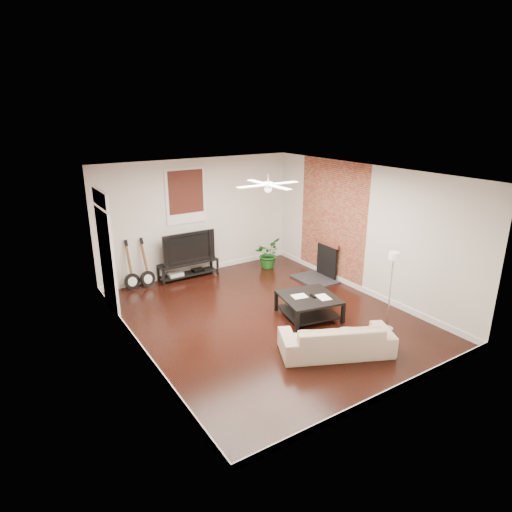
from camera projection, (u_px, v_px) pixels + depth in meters
The scene contains 14 objects.
room at pixel (268, 249), 8.08m from camera, with size 5.01×6.01×2.81m.
brick_accent at pixel (332, 221), 10.15m from camera, with size 0.02×2.20×2.80m, color brown.
fireplace at pixel (321, 261), 10.30m from camera, with size 0.80×1.10×0.92m, color black.
window_back at pixel (186, 196), 10.13m from camera, with size 1.00×0.06×1.30m, color #3B1610.
door_left at pixel (107, 252), 8.39m from camera, with size 0.08×1.00×2.50m, color white.
tv_stand at pixel (189, 270), 10.48m from camera, with size 1.45×0.39×0.41m, color black.
tv at pixel (187, 247), 10.31m from camera, with size 1.30×0.17×0.75m, color black.
coffee_table at pixel (309, 306), 8.48m from camera, with size 1.03×1.03×0.43m, color black.
sofa at pixel (336, 338), 7.20m from camera, with size 1.85×0.72×0.54m, color tan.
floor_lamp at pixel (390, 292), 7.81m from camera, with size 0.25×0.25×1.51m, color silver, non-canonical shape.
potted_plant at pixel (267, 254), 11.09m from camera, with size 0.67×0.58×0.74m, color #185419.
guitar_left at pixel (131, 266), 9.63m from camera, with size 0.36×0.25×1.15m, color black, non-canonical shape.
guitar_right at pixel (146, 263), 9.78m from camera, with size 0.36×0.25×1.15m, color black, non-canonical shape.
ceiling_fan at pixel (268, 185), 7.70m from camera, with size 1.24×1.24×0.32m, color white, non-canonical shape.
Camera 1 is at (-4.32, -6.38, 3.86)m, focal length 30.51 mm.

